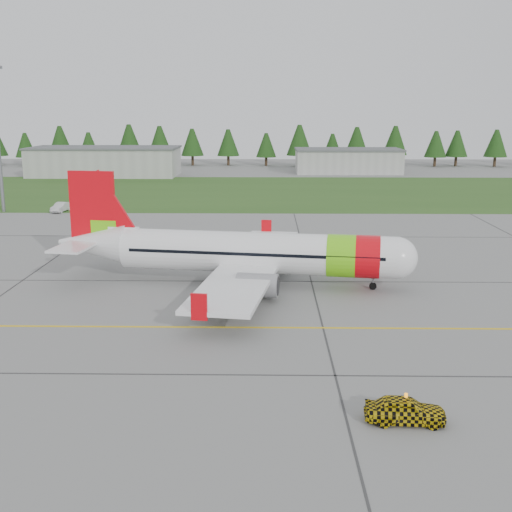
{
  "coord_description": "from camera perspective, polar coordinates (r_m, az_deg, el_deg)",
  "views": [
    {
      "loc": [
        6.17,
        -33.32,
        14.44
      ],
      "look_at": [
        5.3,
        16.11,
        3.14
      ],
      "focal_mm": 45.0,
      "sensor_mm": 36.0,
      "label": 1
    }
  ],
  "objects": [
    {
      "name": "ground",
      "position": [
        36.83,
        -8.87,
        -10.36
      ],
      "size": [
        320.0,
        320.0,
        0.0
      ],
      "primitive_type": "plane",
      "color": "gray",
      "rests_on": "ground"
    },
    {
      "name": "aircraft",
      "position": [
        53.86,
        -0.73,
        0.29
      ],
      "size": [
        30.77,
        28.65,
        9.35
      ],
      "rotation": [
        0.0,
        0.0,
        -0.15
      ],
      "color": "white",
      "rests_on": "ground"
    },
    {
      "name": "follow_me_car",
      "position": [
        31.29,
        13.24,
        -11.11
      ],
      "size": [
        1.39,
        1.61,
        3.8
      ],
      "primitive_type": "imported",
      "rotation": [
        0.0,
        0.0,
        1.51
      ],
      "color": "yellow",
      "rests_on": "ground"
    },
    {
      "name": "service_van",
      "position": [
        96.96,
        -17.01,
        4.98
      ],
      "size": [
        1.63,
        1.57,
        4.12
      ],
      "primitive_type": "imported",
      "rotation": [
        0.0,
        0.0,
        -0.16
      ],
      "color": "silver",
      "rests_on": "ground"
    },
    {
      "name": "grass_strip",
      "position": [
        116.38,
        -2.05,
        5.75
      ],
      "size": [
        320.0,
        50.0,
        0.03
      ],
      "primitive_type": "cube",
      "color": "#30561E",
      "rests_on": "ground"
    },
    {
      "name": "taxi_guideline",
      "position": [
        44.2,
        -7.12,
        -6.28
      ],
      "size": [
        120.0,
        0.25,
        0.02
      ],
      "primitive_type": "cube",
      "color": "gold",
      "rests_on": "ground"
    },
    {
      "name": "hangar_west",
      "position": [
        148.25,
        -13.26,
        8.12
      ],
      "size": [
        32.0,
        14.0,
        6.0
      ],
      "primitive_type": "cube",
      "color": "#A8A8A3",
      "rests_on": "ground"
    },
    {
      "name": "hangar_east",
      "position": [
        152.94,
        8.16,
        8.31
      ],
      "size": [
        24.0,
        12.0,
        5.2
      ],
      "primitive_type": "cube",
      "color": "#A8A8A3",
      "rests_on": "ground"
    },
    {
      "name": "treeline",
      "position": [
        171.69,
        -1.07,
        9.73
      ],
      "size": [
        160.0,
        8.0,
        10.0
      ],
      "primitive_type": null,
      "color": "#1C3F14",
      "rests_on": "ground"
    }
  ]
}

